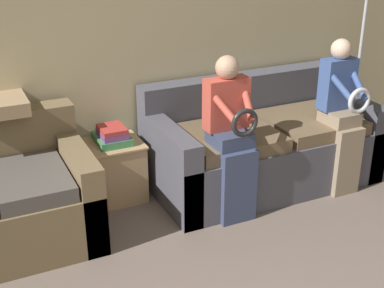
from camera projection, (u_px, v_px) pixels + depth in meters
wall_back at (100, 38)px, 4.16m from camera, size 7.14×0.06×2.55m
couch_main at (260, 146)px, 4.60m from camera, size 1.91×0.94×0.88m
child_left_seated at (232, 133)px, 3.94m from camera, size 0.34×0.38×1.24m
child_right_seated at (342, 110)px, 4.34m from camera, size 0.29×0.37×1.26m
side_shelf at (114, 170)px, 4.33m from camera, size 0.47×0.42×0.49m
book_stack at (112, 136)px, 4.22m from camera, size 0.26×0.32×0.14m
floor_lamp at (366, 4)px, 4.86m from camera, size 0.28×0.28×1.74m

